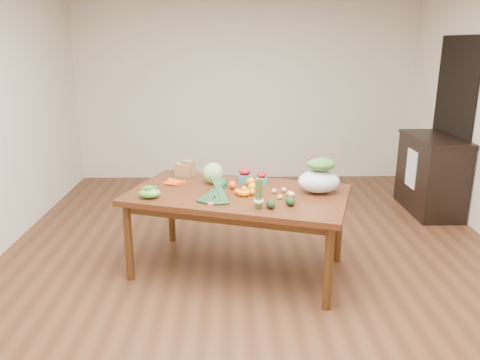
{
  "coord_description": "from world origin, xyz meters",
  "views": [
    {
      "loc": [
        -0.23,
        -4.01,
        2.01
      ],
      "look_at": [
        -0.14,
        0.0,
        0.83
      ],
      "focal_mm": 35.0,
      "sensor_mm": 36.0,
      "label": 1
    }
  ],
  "objects_px": {
    "dining_table": "(238,232)",
    "salad_bag": "(319,177)",
    "kale_bunch": "(215,192)",
    "paper_bag": "(184,168)",
    "mandarin_cluster": "(244,191)",
    "asparagus_bundle": "(259,193)",
    "cabinet": "(431,174)",
    "cabbage": "(213,173)"
  },
  "relations": [
    {
      "from": "dining_table",
      "to": "salad_bag",
      "type": "height_order",
      "value": "salad_bag"
    },
    {
      "from": "dining_table",
      "to": "kale_bunch",
      "type": "height_order",
      "value": "kale_bunch"
    },
    {
      "from": "paper_bag",
      "to": "salad_bag",
      "type": "height_order",
      "value": "salad_bag"
    },
    {
      "from": "mandarin_cluster",
      "to": "kale_bunch",
      "type": "relative_size",
      "value": 0.45
    },
    {
      "from": "mandarin_cluster",
      "to": "asparagus_bundle",
      "type": "height_order",
      "value": "asparagus_bundle"
    },
    {
      "from": "kale_bunch",
      "to": "salad_bag",
      "type": "distance_m",
      "value": 0.93
    },
    {
      "from": "cabinet",
      "to": "salad_bag",
      "type": "xyz_separation_m",
      "value": [
        -1.68,
        -1.55,
        0.42
      ]
    },
    {
      "from": "dining_table",
      "to": "paper_bag",
      "type": "bearing_deg",
      "value": 151.59
    },
    {
      "from": "paper_bag",
      "to": "asparagus_bundle",
      "type": "bearing_deg",
      "value": -54.9
    },
    {
      "from": "salad_bag",
      "to": "asparagus_bundle",
      "type": "bearing_deg",
      "value": -143.95
    },
    {
      "from": "dining_table",
      "to": "mandarin_cluster",
      "type": "distance_m",
      "value": 0.43
    },
    {
      "from": "salad_bag",
      "to": "cabinet",
      "type": "bearing_deg",
      "value": 42.63
    },
    {
      "from": "mandarin_cluster",
      "to": "salad_bag",
      "type": "height_order",
      "value": "salad_bag"
    },
    {
      "from": "kale_bunch",
      "to": "asparagus_bundle",
      "type": "bearing_deg",
      "value": -9.76
    },
    {
      "from": "dining_table",
      "to": "cabinet",
      "type": "xyz_separation_m",
      "value": [
        2.39,
        1.52,
        0.1
      ]
    },
    {
      "from": "paper_bag",
      "to": "salad_bag",
      "type": "distance_m",
      "value": 1.35
    },
    {
      "from": "cabinet",
      "to": "salad_bag",
      "type": "height_order",
      "value": "salad_bag"
    },
    {
      "from": "paper_bag",
      "to": "asparagus_bundle",
      "type": "relative_size",
      "value": 0.85
    },
    {
      "from": "paper_bag",
      "to": "cabinet",
      "type": "bearing_deg",
      "value": 18.64
    },
    {
      "from": "cabbage",
      "to": "kale_bunch",
      "type": "xyz_separation_m",
      "value": [
        0.03,
        -0.51,
        -0.02
      ]
    },
    {
      "from": "mandarin_cluster",
      "to": "kale_bunch",
      "type": "bearing_deg",
      "value": -148.83
    },
    {
      "from": "dining_table",
      "to": "cabinet",
      "type": "bearing_deg",
      "value": 50.44
    },
    {
      "from": "cabinet",
      "to": "mandarin_cluster",
      "type": "bearing_deg",
      "value": -145.38
    },
    {
      "from": "kale_bunch",
      "to": "cabinet",
      "type": "bearing_deg",
      "value": 52.16
    },
    {
      "from": "paper_bag",
      "to": "cabbage",
      "type": "relative_size",
      "value": 1.09
    },
    {
      "from": "cabbage",
      "to": "kale_bunch",
      "type": "height_order",
      "value": "cabbage"
    },
    {
      "from": "cabinet",
      "to": "mandarin_cluster",
      "type": "relative_size",
      "value": 5.67
    },
    {
      "from": "cabbage",
      "to": "salad_bag",
      "type": "height_order",
      "value": "salad_bag"
    },
    {
      "from": "cabbage",
      "to": "paper_bag",
      "type": "bearing_deg",
      "value": 137.92
    },
    {
      "from": "cabbage",
      "to": "asparagus_bundle",
      "type": "relative_size",
      "value": 0.78
    },
    {
      "from": "paper_bag",
      "to": "kale_bunch",
      "type": "xyz_separation_m",
      "value": [
        0.33,
        -0.78,
        0.0
      ]
    },
    {
      "from": "dining_table",
      "to": "paper_bag",
      "type": "distance_m",
      "value": 0.88
    },
    {
      "from": "mandarin_cluster",
      "to": "dining_table",
      "type": "bearing_deg",
      "value": 121.24
    },
    {
      "from": "dining_table",
      "to": "cabinet",
      "type": "relative_size",
      "value": 1.84
    },
    {
      "from": "kale_bunch",
      "to": "salad_bag",
      "type": "height_order",
      "value": "salad_bag"
    },
    {
      "from": "dining_table",
      "to": "salad_bag",
      "type": "relative_size",
      "value": 5.15
    },
    {
      "from": "paper_bag",
      "to": "cabbage",
      "type": "bearing_deg",
      "value": -42.08
    },
    {
      "from": "cabinet",
      "to": "kale_bunch",
      "type": "relative_size",
      "value": 2.55
    },
    {
      "from": "mandarin_cluster",
      "to": "cabbage",
      "type": "bearing_deg",
      "value": 127.38
    },
    {
      "from": "mandarin_cluster",
      "to": "asparagus_bundle",
      "type": "bearing_deg",
      "value": -72.55
    },
    {
      "from": "dining_table",
      "to": "paper_bag",
      "type": "xyz_separation_m",
      "value": [
        -0.52,
        0.54,
        0.45
      ]
    },
    {
      "from": "cabbage",
      "to": "cabinet",
      "type": "bearing_deg",
      "value": 25.5
    }
  ]
}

